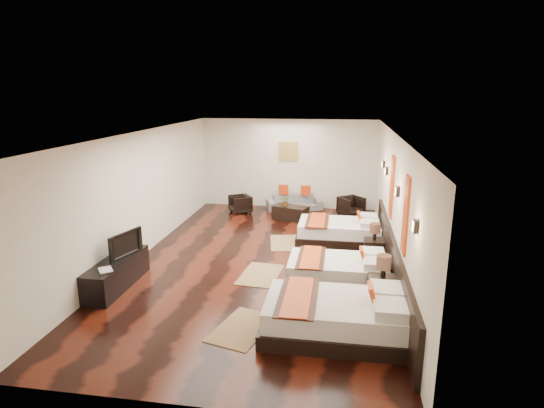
% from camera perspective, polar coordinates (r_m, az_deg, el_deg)
% --- Properties ---
extents(floor, '(5.50, 9.50, 0.01)m').
position_cam_1_polar(floor, '(9.97, -1.32, -7.25)').
color(floor, black).
rests_on(floor, ground).
extents(ceiling, '(5.50, 9.50, 0.01)m').
position_cam_1_polar(ceiling, '(9.30, -1.42, 8.99)').
color(ceiling, white).
rests_on(ceiling, floor).
extents(back_wall, '(5.50, 0.01, 2.80)m').
position_cam_1_polar(back_wall, '(14.14, 2.09, 5.14)').
color(back_wall, silver).
rests_on(back_wall, floor).
extents(left_wall, '(0.01, 9.50, 2.80)m').
position_cam_1_polar(left_wall, '(10.38, -16.48, 1.13)').
color(left_wall, silver).
rests_on(left_wall, floor).
extents(right_wall, '(0.01, 9.50, 2.80)m').
position_cam_1_polar(right_wall, '(9.45, 15.26, -0.05)').
color(right_wall, silver).
rests_on(right_wall, floor).
extents(headboard_panel, '(0.08, 6.60, 0.90)m').
position_cam_1_polar(headboard_panel, '(8.98, 15.13, -7.20)').
color(headboard_panel, black).
rests_on(headboard_panel, floor).
extents(bed_near, '(2.26, 1.42, 0.86)m').
position_cam_1_polar(bed_near, '(7.15, 8.38, -14.01)').
color(bed_near, black).
rests_on(bed_near, floor).
extents(bed_mid, '(1.98, 1.24, 0.76)m').
position_cam_1_polar(bed_mid, '(8.87, 8.53, -8.44)').
color(bed_mid, black).
rests_on(bed_mid, floor).
extents(bed_far, '(2.07, 1.30, 0.79)m').
position_cam_1_polar(bed_far, '(11.21, 8.70, -3.45)').
color(bed_far, black).
rests_on(bed_far, floor).
extents(nightstand_a, '(0.48, 0.48, 0.95)m').
position_cam_1_polar(nightstand_a, '(8.09, 13.88, -10.48)').
color(nightstand_a, black).
rests_on(nightstand_a, floor).
extents(nightstand_b, '(0.43, 0.43, 0.85)m').
position_cam_1_polar(nightstand_b, '(10.14, 12.90, -5.43)').
color(nightstand_b, black).
rests_on(nightstand_b, floor).
extents(jute_mat_near, '(1.04, 1.36, 0.01)m').
position_cam_1_polar(jute_mat_near, '(7.37, -3.81, -15.53)').
color(jute_mat_near, olive).
rests_on(jute_mat_near, floor).
extents(jute_mat_mid, '(0.86, 1.26, 0.01)m').
position_cam_1_polar(jute_mat_mid, '(9.25, -1.48, -9.00)').
color(jute_mat_mid, olive).
rests_on(jute_mat_mid, floor).
extents(jute_mat_far, '(0.95, 1.31, 0.01)m').
position_cam_1_polar(jute_mat_far, '(11.07, 1.78, -4.97)').
color(jute_mat_far, olive).
rests_on(jute_mat_far, floor).
extents(tv_console, '(0.50, 1.80, 0.55)m').
position_cam_1_polar(tv_console, '(9.12, -19.21, -8.34)').
color(tv_console, black).
rests_on(tv_console, floor).
extents(tv, '(0.35, 0.86, 0.50)m').
position_cam_1_polar(tv, '(9.09, -18.58, -4.83)').
color(tv, black).
rests_on(tv, tv_console).
extents(book, '(0.36, 0.37, 0.03)m').
position_cam_1_polar(book, '(8.53, -21.25, -8.03)').
color(book, black).
rests_on(book, tv_console).
extents(figurine, '(0.45, 0.45, 0.38)m').
position_cam_1_polar(figurine, '(9.57, -17.42, -4.17)').
color(figurine, brown).
rests_on(figurine, tv_console).
extents(sofa, '(1.83, 1.15, 0.50)m').
position_cam_1_polar(sofa, '(13.99, 2.88, 0.21)').
color(sofa, slate).
rests_on(sofa, floor).
extents(armchair_left, '(0.83, 0.83, 0.55)m').
position_cam_1_polar(armchair_left, '(13.69, -4.09, -0.01)').
color(armchair_left, black).
rests_on(armchair_left, floor).
extents(armchair_right, '(0.90, 0.90, 0.59)m').
position_cam_1_polar(armchair_right, '(13.53, 10.09, -0.29)').
color(armchair_right, black).
rests_on(armchair_right, floor).
extents(coffee_table, '(1.11, 0.79, 0.40)m').
position_cam_1_polar(coffee_table, '(12.99, 2.38, -1.12)').
color(coffee_table, black).
rests_on(coffee_table, floor).
extents(table_plant, '(0.30, 0.28, 0.29)m').
position_cam_1_polar(table_plant, '(12.92, 1.75, 0.36)').
color(table_plant, '#235B1E').
rests_on(table_plant, coffee_table).
extents(orange_panel_a, '(0.04, 0.40, 1.30)m').
position_cam_1_polar(orange_panel_a, '(7.55, 16.72, -1.41)').
color(orange_panel_a, '#D86014').
rests_on(orange_panel_a, right_wall).
extents(orange_panel_b, '(0.04, 0.40, 1.30)m').
position_cam_1_polar(orange_panel_b, '(9.67, 15.08, 2.11)').
color(orange_panel_b, '#D86014').
rests_on(orange_panel_b, right_wall).
extents(sconce_near, '(0.07, 0.12, 0.18)m').
position_cam_1_polar(sconce_near, '(6.46, 17.83, -2.75)').
color(sconce_near, black).
rests_on(sconce_near, right_wall).
extents(sconce_mid, '(0.07, 0.12, 0.18)m').
position_cam_1_polar(sconce_mid, '(8.57, 15.70, 1.55)').
color(sconce_mid, black).
rests_on(sconce_mid, right_wall).
extents(sconce_far, '(0.07, 0.12, 0.18)m').
position_cam_1_polar(sconce_far, '(10.72, 14.42, 4.14)').
color(sconce_far, black).
rests_on(sconce_far, right_wall).
extents(sconce_lounge, '(0.07, 0.12, 0.18)m').
position_cam_1_polar(sconce_lounge, '(11.60, 14.03, 4.92)').
color(sconce_lounge, black).
rests_on(sconce_lounge, right_wall).
extents(gold_artwork, '(0.60, 0.04, 0.60)m').
position_cam_1_polar(gold_artwork, '(14.07, 2.09, 6.74)').
color(gold_artwork, '#AD873F').
rests_on(gold_artwork, back_wall).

